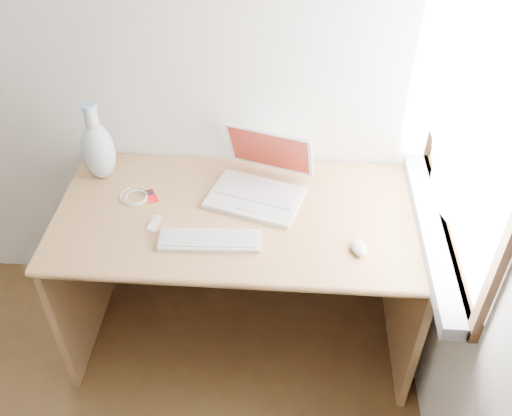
# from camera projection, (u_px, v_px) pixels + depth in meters

# --- Properties ---
(back_wall) EXTENTS (3.50, 0.04, 2.60)m
(back_wall) POSITION_uv_depth(u_px,v_px,m) (2.00, 37.00, 2.23)
(back_wall) COLOR white
(back_wall) RESTS_ON floor
(window) EXTENTS (0.11, 0.99, 1.10)m
(window) POSITION_uv_depth(u_px,v_px,m) (471.00, 119.00, 1.81)
(window) COLOR white
(window) RESTS_ON right_wall
(desk) EXTENTS (1.45, 0.73, 0.77)m
(desk) POSITION_uv_depth(u_px,v_px,m) (242.00, 238.00, 2.46)
(desk) COLOR tan
(desk) RESTS_ON floor
(laptop) EXTENTS (0.42, 0.40, 0.25)m
(laptop) POSITION_uv_depth(u_px,v_px,m) (256.00, 181.00, 2.31)
(laptop) COLOR white
(laptop) RESTS_ON desk
(external_keyboard) EXTENTS (0.38, 0.13, 0.02)m
(external_keyboard) POSITION_uv_depth(u_px,v_px,m) (210.00, 240.00, 2.11)
(external_keyboard) COLOR white
(external_keyboard) RESTS_ON desk
(mouse) EXTENTS (0.08, 0.10, 0.03)m
(mouse) POSITION_uv_depth(u_px,v_px,m) (359.00, 247.00, 2.07)
(mouse) COLOR white
(mouse) RESTS_ON desk
(ipod) EXTENTS (0.07, 0.09, 0.01)m
(ipod) POSITION_uv_depth(u_px,v_px,m) (151.00, 196.00, 2.32)
(ipod) COLOR red
(ipod) RESTS_ON desk
(cable_coil) EXTENTS (0.14, 0.14, 0.01)m
(cable_coil) POSITION_uv_depth(u_px,v_px,m) (135.00, 196.00, 2.32)
(cable_coil) COLOR white
(cable_coil) RESTS_ON desk
(remote) EXTENTS (0.05, 0.09, 0.01)m
(remote) POSITION_uv_depth(u_px,v_px,m) (154.00, 223.00, 2.19)
(remote) COLOR white
(remote) RESTS_ON desk
(vase) EXTENTS (0.14, 0.14, 0.35)m
(vase) POSITION_uv_depth(u_px,v_px,m) (98.00, 149.00, 2.33)
(vase) COLOR silver
(vase) RESTS_ON desk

